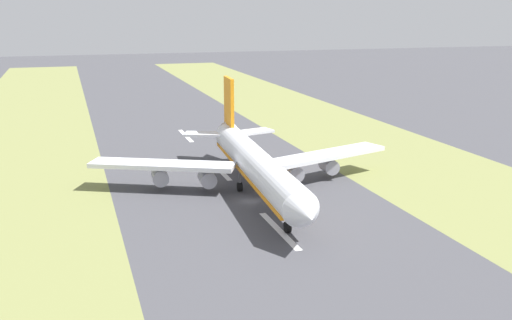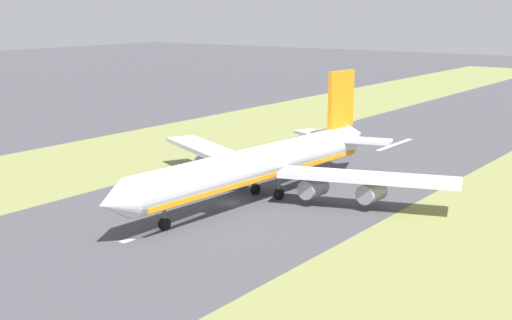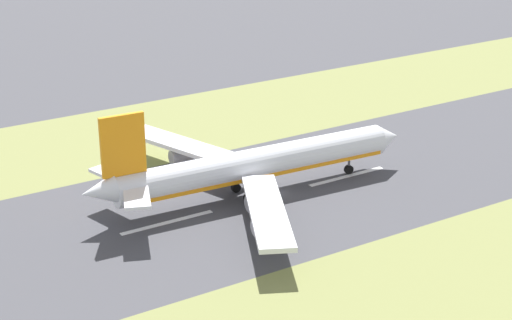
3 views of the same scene
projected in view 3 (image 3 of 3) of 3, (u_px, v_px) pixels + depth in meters
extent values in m
plane|color=#424247|center=(279.00, 194.00, 163.83)|extent=(800.00, 800.00, 0.00)
cube|color=olive|center=(174.00, 126.00, 199.35)|extent=(40.00, 600.00, 0.01)
cube|color=olive|center=(443.00, 298.00, 128.30)|extent=(40.00, 600.00, 0.01)
cube|color=silver|center=(167.00, 222.00, 152.22)|extent=(1.20, 18.00, 0.01)
cube|color=silver|center=(347.00, 176.00, 171.71)|extent=(1.20, 18.00, 0.01)
cylinder|color=silver|center=(256.00, 164.00, 161.47)|extent=(9.46, 56.26, 6.00)
cone|color=silver|center=(387.00, 137.00, 174.81)|extent=(6.18, 5.35, 5.88)
cone|color=silver|center=(98.00, 192.00, 147.62)|extent=(5.46, 6.30, 5.10)
cube|color=orange|center=(256.00, 172.00, 162.09)|extent=(9.02, 54.01, 0.70)
cube|color=silver|center=(184.00, 146.00, 172.97)|extent=(29.41, 14.87, 0.90)
cube|color=silver|center=(267.00, 211.00, 144.33)|extent=(28.75, 17.92, 0.90)
cylinder|color=#93939E|center=(217.00, 168.00, 168.34)|extent=(3.49, 4.99, 3.20)
cylinder|color=#93939E|center=(182.00, 156.00, 174.17)|extent=(3.49, 4.99, 3.20)
cylinder|color=#93939E|center=(260.00, 202.00, 153.61)|extent=(3.49, 4.99, 3.20)
cylinder|color=#93939E|center=(267.00, 225.00, 144.72)|extent=(3.49, 4.99, 3.20)
cube|color=orange|center=(123.00, 145.00, 146.93)|extent=(1.29, 8.03, 11.00)
cube|color=silver|center=(115.00, 174.00, 154.23)|extent=(10.78, 6.76, 0.60)
cube|color=silver|center=(137.00, 196.00, 145.23)|extent=(10.92, 7.77, 0.60)
cylinder|color=#59595E|center=(349.00, 162.00, 172.16)|extent=(0.50, 0.50, 3.20)
cylinder|color=black|center=(349.00, 169.00, 172.76)|extent=(1.01, 1.85, 1.80)
cylinder|color=#59595E|center=(236.00, 180.00, 163.67)|extent=(0.50, 0.50, 3.20)
cylinder|color=black|center=(236.00, 188.00, 164.27)|extent=(1.01, 1.85, 1.80)
cylinder|color=#59595E|center=(248.00, 190.00, 159.42)|extent=(0.50, 0.50, 3.20)
cylinder|color=black|center=(248.00, 198.00, 160.01)|extent=(1.01, 1.85, 1.80)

